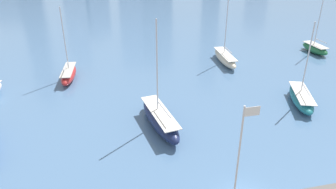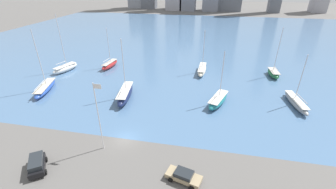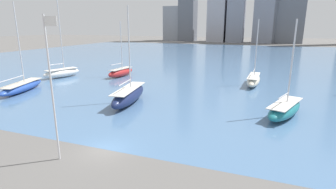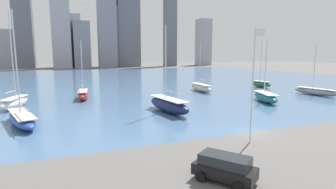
% 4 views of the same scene
% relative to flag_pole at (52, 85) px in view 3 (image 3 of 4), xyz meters
% --- Properties ---
extents(ground_plane, '(500.00, 500.00, 0.00)m').
position_rel_flag_pole_xyz_m(ground_plane, '(2.52, 2.78, -6.25)').
color(ground_plane, '#605E5B').
extents(harbor_water, '(180.00, 140.00, 0.00)m').
position_rel_flag_pole_xyz_m(harbor_water, '(2.52, 72.78, -6.24)').
color(harbor_water, '#4C7099').
rests_on(harbor_water, ground_plane).
extents(flag_pole, '(1.24, 0.14, 11.52)m').
position_rel_flag_pole_xyz_m(flag_pole, '(0.00, 0.00, 0.00)').
color(flag_pole, silver).
rests_on(flag_pole, ground_plane).
extents(distant_city_skyline, '(155.56, 23.05, 72.98)m').
position_rel_flag_pole_xyz_m(distant_city_skyline, '(4.94, 172.06, 18.25)').
color(distant_city_skyline, '#8E939E').
rests_on(distant_city_skyline, ground_plane).
extents(sailboat_white, '(4.59, 8.57, 15.87)m').
position_rel_flag_pole_xyz_m(sailboat_white, '(-25.43, 28.48, -5.21)').
color(sailboat_white, white).
rests_on(sailboat_white, harbor_water).
extents(sailboat_cream, '(2.50, 9.71, 11.83)m').
position_rel_flag_pole_xyz_m(sailboat_cream, '(13.34, 35.04, -5.27)').
color(sailboat_cream, beige).
rests_on(sailboat_cream, harbor_water).
extents(sailboat_teal, '(5.42, 9.36, 11.45)m').
position_rel_flag_pole_xyz_m(sailboat_teal, '(17.86, 17.95, -5.29)').
color(sailboat_teal, '#1E757F').
rests_on(sailboat_teal, harbor_water).
extents(sailboat_blue, '(5.50, 11.16, 14.40)m').
position_rel_flag_pole_xyz_m(sailboat_blue, '(-22.71, 16.17, -5.39)').
color(sailboat_blue, '#284CA8').
rests_on(sailboat_blue, harbor_water).
extents(sailboat_red, '(2.93, 8.25, 11.61)m').
position_rel_flag_pole_xyz_m(sailboat_red, '(-14.14, 33.79, -5.27)').
color(sailboat_red, '#B72828').
rests_on(sailboat_red, harbor_water).
extents(sailboat_navy, '(4.13, 11.15, 13.32)m').
position_rel_flag_pole_xyz_m(sailboat_navy, '(-2.56, 16.37, -5.08)').
color(sailboat_navy, '#19234C').
rests_on(sailboat_navy, harbor_water).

